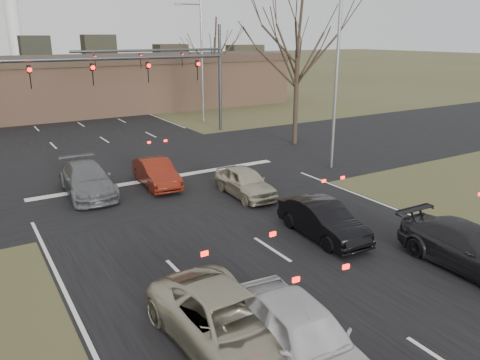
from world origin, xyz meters
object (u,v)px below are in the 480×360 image
object	(u,v)px
car_silver_suv	(229,323)
car_white_sedan	(303,336)
mast_arm_near	(46,86)
streetlight_right_near	(334,67)
car_charcoal_sedan	(470,248)
car_black_hatch	(323,220)
car_silver_ahead	(245,182)
streetlight_right_far	(200,56)
car_red_ahead	(156,173)
building	(82,84)
mast_arm_far	(186,66)
car_grey_ahead	(87,179)

from	to	relation	value
car_silver_suv	car_white_sedan	size ratio (longest dim) A/B	1.13
mast_arm_near	streetlight_right_near	size ratio (longest dim) A/B	1.21
car_silver_suv	car_charcoal_sedan	bearing A→B (deg)	-5.67
car_black_hatch	car_silver_ahead	bearing A→B (deg)	93.24
mast_arm_near	streetlight_right_near	world-z (taller)	streetlight_right_near
streetlight_right_near	car_silver_suv	distance (m)	17.53
streetlight_right_far	car_red_ahead	distance (m)	18.71
building	car_red_ahead	distance (m)	26.21
car_charcoal_sedan	streetlight_right_far	bearing A→B (deg)	82.13
car_silver_suv	mast_arm_near	bearing A→B (deg)	92.50
mast_arm_far	car_grey_ahead	world-z (taller)	mast_arm_far
streetlight_right_far	car_silver_suv	world-z (taller)	streetlight_right_far
mast_arm_near	mast_arm_far	distance (m)	15.17
mast_arm_far	car_silver_suv	distance (m)	26.35
car_charcoal_sedan	car_red_ahead	distance (m)	14.43
mast_arm_far	streetlight_right_near	size ratio (longest dim) A/B	1.11
car_silver_suv	car_charcoal_sedan	distance (m)	8.66
car_grey_ahead	streetlight_right_far	bearing A→B (deg)	50.10
building	car_silver_ahead	distance (m)	29.63
car_silver_suv	car_white_sedan	bearing A→B (deg)	-53.37
streetlight_right_far	car_black_hatch	distance (m)	25.55
streetlight_right_near	car_grey_ahead	xyz separation A→B (m)	(-12.82, 2.50, -4.86)
mast_arm_near	car_red_ahead	world-z (taller)	mast_arm_near
car_red_ahead	car_silver_suv	bearing A→B (deg)	-100.06
car_black_hatch	car_silver_ahead	world-z (taller)	car_black_hatch
car_charcoal_sedan	car_silver_ahead	xyz separation A→B (m)	(-2.39, 9.82, -0.03)
mast_arm_near	streetlight_right_far	distance (m)	20.20
streetlight_right_far	car_silver_suv	xyz separation A→B (m)	(-13.32, -27.91, -4.88)
car_silver_suv	car_grey_ahead	bearing A→B (deg)	87.45
mast_arm_near	car_silver_ahead	distance (m)	9.81
mast_arm_near	car_charcoal_sedan	distance (m)	17.99
streetlight_right_far	car_red_ahead	bearing A→B (deg)	-123.83
car_charcoal_sedan	mast_arm_far	bearing A→B (deg)	87.88
streetlight_right_far	mast_arm_near	bearing A→B (deg)	-136.11
streetlight_right_far	car_black_hatch	xyz separation A→B (m)	(-7.08, -24.06, -4.91)
car_black_hatch	car_red_ahead	size ratio (longest dim) A/B	1.01
streetlight_right_far	car_white_sedan	size ratio (longest dim) A/B	2.20
car_black_hatch	car_charcoal_sedan	size ratio (longest dim) A/B	0.85
mast_arm_near	streetlight_right_far	size ratio (longest dim) A/B	1.21
mast_arm_far	car_red_ahead	xyz separation A→B (m)	(-6.91, -10.99, -4.35)
car_silver_ahead	car_red_ahead	bearing A→B (deg)	132.65
streetlight_right_far	car_white_sedan	distance (m)	32.10
car_red_ahead	car_black_hatch	bearing A→B (deg)	-67.71
streetlight_right_near	mast_arm_near	bearing A→B (deg)	167.95
mast_arm_near	car_silver_suv	distance (m)	14.63
streetlight_right_near	car_silver_ahead	distance (m)	8.34
mast_arm_far	mast_arm_near	bearing A→B (deg)	-138.78
building	car_silver_ahead	size ratio (longest dim) A/B	10.70
building	car_silver_suv	bearing A→B (deg)	-98.77
mast_arm_near	building	bearing A→B (deg)	73.87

